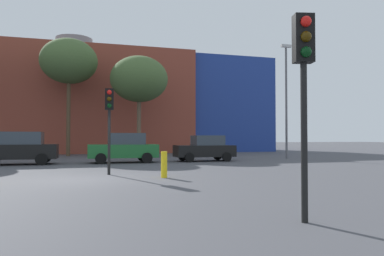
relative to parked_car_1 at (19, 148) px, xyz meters
The scene contains 11 objects.
ground_plane 9.63m from the parked_car_1, 67.48° to the right, with size 200.00×200.00×0.00m, color #47474C.
building_backdrop 20.32m from the parked_car_1, 83.19° to the left, with size 43.70×13.64×12.70m.
parked_car_1 is the anchor object (origin of this frame).
parked_car_2 6.02m from the parked_car_1, ahead, with size 4.26×2.09×1.84m.
parked_car_3 11.37m from the parked_car_1, ahead, with size 3.94×1.93×1.71m.
traffic_light_near_right 18.91m from the parked_car_1, 66.14° to the right, with size 0.40×0.39×3.85m.
traffic_light_island 8.89m from the parked_car_1, 57.55° to the right, with size 0.37×0.37×3.63m.
bare_tree_0 13.33m from the parked_car_1, 47.20° to the left, with size 5.05×5.05×8.73m.
bare_tree_2 12.43m from the parked_car_1, 77.12° to the left, with size 4.85×4.85×10.11m.
bollard_yellow_1 11.32m from the parked_car_1, 53.85° to the right, with size 0.24×0.24×1.02m, color yellow.
street_lamp 18.59m from the parked_car_1, ahead, with size 0.80×0.24×8.57m.
Camera 1 is at (0.09, -14.19, 1.55)m, focal length 34.06 mm.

